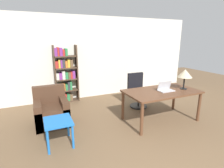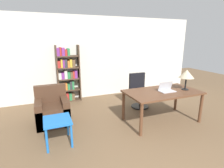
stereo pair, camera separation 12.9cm
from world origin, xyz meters
name	(u,v)px [view 2 (the right image)]	position (x,y,z in m)	size (l,w,h in m)	color
wall_back	(90,58)	(0.00, 4.53, 1.35)	(8.00, 0.06, 2.70)	silver
desk	(162,95)	(1.10, 2.03, 0.68)	(1.77, 0.97, 0.76)	brown
laptop	(167,89)	(1.18, 1.99, 0.81)	(0.37, 0.22, 0.23)	#B2B2B7
table_lamp	(187,74)	(1.70, 1.94, 1.15)	(0.36, 0.36, 0.49)	black
office_chair	(139,92)	(1.08, 3.07, 0.44)	(0.52, 0.52, 0.99)	black
side_table_blue	(58,124)	(-1.34, 1.97, 0.42)	(0.50, 0.54, 0.50)	blue
armchair	(52,111)	(-1.38, 2.94, 0.30)	(0.75, 0.77, 0.87)	#472D1E
bookshelf	(67,75)	(-0.80, 4.34, 0.84)	(0.71, 0.28, 1.79)	#4C3828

